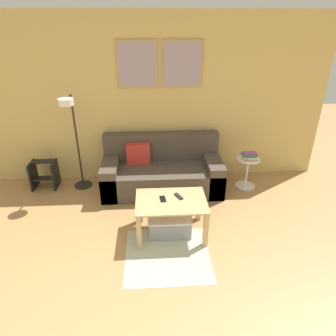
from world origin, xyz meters
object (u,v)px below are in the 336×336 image
object	(u,v)px
side_table	(247,170)
book_stack	(250,156)
remote_control	(179,196)
step_stool	(44,174)
storage_bin	(170,224)
coffee_table	(171,207)
floor_lamp	(73,132)
couch	(162,171)
cell_phone	(163,199)

from	to	relation	value
side_table	book_stack	distance (m)	0.24
remote_control	step_stool	distance (m)	2.35
storage_bin	book_stack	size ratio (longest dim) A/B	2.13
book_stack	step_stool	xyz separation A→B (m)	(-3.19, 0.18, -0.31)
coffee_table	book_stack	size ratio (longest dim) A/B	3.37
floor_lamp	side_table	distance (m)	2.69
floor_lamp	step_stool	size ratio (longest dim) A/B	3.40
couch	cell_phone	distance (m)	1.14
cell_phone	couch	bearing A→B (deg)	82.09
coffee_table	cell_phone	distance (m)	0.14
couch	book_stack	size ratio (longest dim) A/B	7.20
storage_bin	cell_phone	bearing A→B (deg)	160.53
coffee_table	book_stack	bearing A→B (deg)	40.41
couch	coffee_table	size ratio (longest dim) A/B	2.14
storage_bin	book_stack	distance (m)	1.74
side_table	step_stool	world-z (taller)	side_table
coffee_table	book_stack	distance (m)	1.69
step_stool	side_table	bearing A→B (deg)	-3.03
coffee_table	step_stool	xyz separation A→B (m)	(-1.91, 1.27, -0.15)
storage_bin	remote_control	distance (m)	0.38
coffee_table	book_stack	world-z (taller)	book_stack
couch	remote_control	size ratio (longest dim) A/B	12.06
storage_bin	side_table	distance (m)	1.70
side_table	step_stool	distance (m)	3.19
floor_lamp	storage_bin	bearing A→B (deg)	-40.11
remote_control	cell_phone	distance (m)	0.20
coffee_table	cell_phone	size ratio (longest dim) A/B	6.05
coffee_table	couch	bearing A→B (deg)	93.28
couch	remote_control	xyz separation A→B (m)	(0.16, -1.08, 0.21)
couch	book_stack	distance (m)	1.38
floor_lamp	step_stool	world-z (taller)	floor_lamp
book_stack	remote_control	bearing A→B (deg)	-139.28
cell_phone	coffee_table	bearing A→B (deg)	-24.38
couch	coffee_table	bearing A→B (deg)	-86.72
storage_bin	book_stack	xyz separation A→B (m)	(1.30, 1.09, 0.41)
remote_control	step_stool	size ratio (longest dim) A/B	0.35
coffee_table	side_table	world-z (taller)	side_table
side_table	book_stack	bearing A→B (deg)	-54.67
book_stack	cell_phone	distance (m)	1.74
couch	storage_bin	xyz separation A→B (m)	(0.05, -1.15, -0.15)
coffee_table	side_table	size ratio (longest dim) A/B	1.72
side_table	cell_phone	bearing A→B (deg)	-142.04
side_table	cell_phone	xyz separation A→B (m)	(-1.37, -1.07, 0.18)
floor_lamp	step_stool	distance (m)	0.95
storage_bin	step_stool	size ratio (longest dim) A/B	1.23
storage_bin	side_table	world-z (taller)	side_table
storage_bin	floor_lamp	xyz separation A→B (m)	(-1.31, 1.11, 0.84)
cell_phone	step_stool	xyz separation A→B (m)	(-1.82, 1.24, -0.25)
coffee_table	storage_bin	bearing A→B (deg)	168.71
storage_bin	step_stool	distance (m)	2.28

